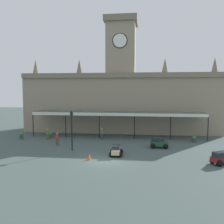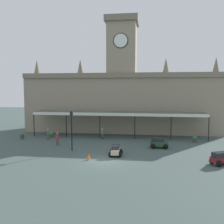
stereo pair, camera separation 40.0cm
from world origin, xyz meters
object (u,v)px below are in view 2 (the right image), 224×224
object	(u,v)px
traffic_cone	(89,157)
planter_by_canopy	(195,139)
pedestrian_crossing_forecourt	(102,133)
pedestrian_near_entrance	(48,134)
car_green_estate	(159,144)
car_beige_sedan	(116,151)
victorian_lamppost	(72,126)
planter_near_kerb	(51,135)
planter_forecourt_centre	(22,136)
car_maroon_estate	(222,159)
pedestrian_beside_cars	(57,138)

from	to	relation	value
traffic_cone	planter_by_canopy	distance (m)	16.41
pedestrian_crossing_forecourt	pedestrian_near_entrance	size ratio (longest dim) A/B	1.00
car_green_estate	car_beige_sedan	bearing A→B (deg)	-138.19
victorian_lamppost	car_beige_sedan	bearing A→B (deg)	-15.65
car_beige_sedan	planter_near_kerb	size ratio (longest dim) A/B	2.15
planter_forecourt_centre	planter_by_canopy	distance (m)	24.96
planter_near_kerb	pedestrian_near_entrance	bearing A→B (deg)	-84.13
car_green_estate	pedestrian_crossing_forecourt	xyz separation A→B (m)	(-8.03, 4.42, 0.34)
car_green_estate	pedestrian_near_entrance	size ratio (longest dim) A/B	1.35
car_green_estate	planter_by_canopy	distance (m)	6.46
traffic_cone	car_green_estate	bearing A→B (deg)	40.60
car_beige_sedan	traffic_cone	size ratio (longest dim) A/B	3.10
car_green_estate	victorian_lamppost	xyz separation A→B (m)	(-10.46, -2.87, 2.46)
pedestrian_near_entrance	planter_near_kerb	world-z (taller)	pedestrian_near_entrance
car_beige_sedan	planter_forecourt_centre	distance (m)	16.65
traffic_cone	planter_by_canopy	bearing A→B (deg)	39.72
car_maroon_estate	car_green_estate	distance (m)	8.60
pedestrian_beside_cars	planter_near_kerb	xyz separation A→B (m)	(-2.72, 4.69, -0.42)
traffic_cone	planter_forecourt_centre	distance (m)	15.50
planter_by_canopy	planter_near_kerb	bearing A→B (deg)	178.43
car_green_estate	planter_forecourt_centre	xyz separation A→B (m)	(-19.87, 2.94, -0.07)
pedestrian_beside_cars	traffic_cone	bearing A→B (deg)	-48.07
traffic_cone	pedestrian_crossing_forecourt	bearing A→B (deg)	92.45
planter_forecourt_centre	planter_near_kerb	bearing A→B (deg)	23.05
victorian_lamppost	pedestrian_near_entrance	bearing A→B (deg)	132.96
car_maroon_estate	pedestrian_near_entrance	size ratio (longest dim) A/B	1.46
planter_forecourt_centre	car_green_estate	bearing A→B (deg)	-8.42
traffic_cone	planter_forecourt_centre	xyz separation A→B (m)	(-12.31, 9.42, 0.16)
pedestrian_near_entrance	traffic_cone	world-z (taller)	pedestrian_near_entrance
car_beige_sedan	planter_near_kerb	xyz separation A→B (m)	(-11.07, 9.00, -0.01)
victorian_lamppost	planter_by_canopy	world-z (taller)	victorian_lamppost
planter_by_canopy	car_green_estate	bearing A→B (deg)	-141.64
car_beige_sedan	car_maroon_estate	world-z (taller)	car_maroon_estate
pedestrian_beside_cars	planter_forecourt_centre	distance (m)	7.26
pedestrian_crossing_forecourt	pedestrian_beside_cars	size ratio (longest dim) A/B	1.00
pedestrian_beside_cars	victorian_lamppost	bearing A→B (deg)	-44.32
pedestrian_near_entrance	pedestrian_beside_cars	size ratio (longest dim) A/B	1.00
pedestrian_crossing_forecourt	car_beige_sedan	bearing A→B (deg)	-70.73
car_beige_sedan	car_maroon_estate	bearing A→B (deg)	-10.07
car_maroon_estate	planter_forecourt_centre	bearing A→B (deg)	160.16
traffic_cone	planter_forecourt_centre	size ratio (longest dim) A/B	0.69
car_beige_sedan	traffic_cone	bearing A→B (deg)	-141.80
pedestrian_near_entrance	victorian_lamppost	xyz separation A→B (m)	(5.38, -5.78, 2.11)
pedestrian_near_entrance	pedestrian_crossing_forecourt	bearing A→B (deg)	10.98
pedestrian_beside_cars	planter_by_canopy	world-z (taller)	pedestrian_beside_cars
car_beige_sedan	pedestrian_crossing_forecourt	world-z (taller)	pedestrian_crossing_forecourt
car_beige_sedan	planter_forecourt_centre	size ratio (longest dim) A/B	2.15
car_beige_sedan	car_green_estate	distance (m)	6.62
pedestrian_beside_cars	victorian_lamppost	xyz separation A→B (m)	(2.83, -2.77, 2.11)
pedestrian_near_entrance	planter_forecourt_centre	size ratio (longest dim) A/B	1.74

